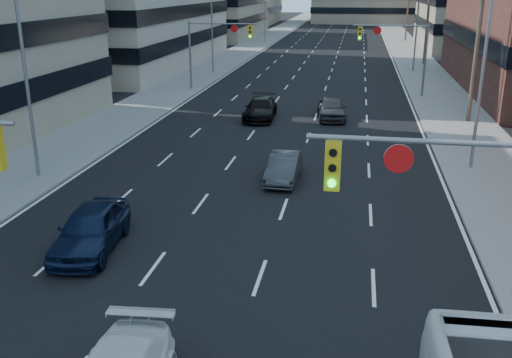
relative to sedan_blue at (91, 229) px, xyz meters
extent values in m
cube|color=black|center=(4.42, 116.98, -0.79)|extent=(18.00, 300.00, 0.02)
cube|color=slate|center=(-7.08, 116.98, -0.72)|extent=(5.00, 300.00, 0.15)
cube|color=slate|center=(15.92, 116.98, -0.72)|extent=(5.00, 300.00, 0.15)
cylinder|color=slate|center=(11.17, -5.02, 5.00)|extent=(6.50, 0.12, 0.12)
cube|color=gold|center=(8.52, -5.02, 4.35)|extent=(0.35, 0.28, 1.10)
cylinder|color=black|center=(8.52, -5.18, 4.70)|extent=(0.18, 0.06, 0.18)
cylinder|color=black|center=(8.52, -5.18, 4.35)|extent=(0.18, 0.06, 0.18)
cylinder|color=#0CE526|center=(8.52, -5.18, 4.00)|extent=(0.18, 0.06, 0.18)
cylinder|color=white|center=(9.92, -5.05, 4.60)|extent=(0.64, 0.06, 0.64)
cylinder|color=slate|center=(-5.58, 31.98, 2.20)|extent=(0.18, 0.18, 6.00)
cylinder|color=slate|center=(-2.58, 31.98, 5.00)|extent=(6.00, 0.12, 0.12)
cube|color=gold|center=(-0.18, 31.98, 4.35)|extent=(0.35, 0.28, 1.10)
cylinder|color=black|center=(-0.18, 31.82, 4.70)|extent=(0.18, 0.06, 0.18)
cylinder|color=black|center=(-0.18, 31.82, 4.35)|extent=(0.18, 0.06, 0.18)
cylinder|color=#0CE526|center=(-0.18, 31.82, 4.00)|extent=(0.18, 0.06, 0.18)
cylinder|color=white|center=(-1.58, 31.95, 4.60)|extent=(0.64, 0.06, 0.64)
cylinder|color=slate|center=(14.42, 31.98, 2.20)|extent=(0.18, 0.18, 6.00)
cylinder|color=slate|center=(11.42, 31.98, 5.00)|extent=(6.00, 0.12, 0.12)
cube|color=gold|center=(9.02, 31.98, 4.35)|extent=(0.35, 0.28, 1.10)
cylinder|color=black|center=(9.02, 31.82, 4.70)|extent=(0.18, 0.06, 0.18)
cylinder|color=black|center=(9.02, 31.82, 4.35)|extent=(0.18, 0.06, 0.18)
cylinder|color=#0CE526|center=(9.02, 31.82, 4.00)|extent=(0.18, 0.06, 0.18)
cylinder|color=white|center=(10.42, 31.95, 4.60)|extent=(0.64, 0.06, 0.64)
cylinder|color=#4C3D2D|center=(16.62, 22.98, 4.70)|extent=(0.28, 0.28, 11.00)
cylinder|color=#4C3D2D|center=(16.62, 52.98, 4.70)|extent=(0.28, 0.28, 11.00)
cylinder|color=#4C3D2D|center=(16.62, 82.98, 4.70)|extent=(0.28, 0.28, 11.00)
cylinder|color=slate|center=(-6.08, 6.98, 3.70)|extent=(0.16, 0.16, 9.00)
cylinder|color=slate|center=(-6.08, 41.98, 3.70)|extent=(0.16, 0.16, 9.00)
cylinder|color=slate|center=(-6.08, 76.98, 3.70)|extent=(0.16, 0.16, 9.00)
cylinder|color=slate|center=(14.92, 11.98, 3.70)|extent=(0.16, 0.16, 9.00)
cylinder|color=slate|center=(14.92, 46.98, 3.70)|extent=(0.16, 0.16, 9.00)
imported|color=black|center=(0.00, 0.00, 0.00)|extent=(2.40, 4.88, 1.60)
imported|color=#323234|center=(5.75, 8.71, -0.14)|extent=(1.44, 4.00, 1.31)
imported|color=black|center=(2.42, 21.67, -0.07)|extent=(2.25, 5.11, 1.46)
imported|color=#2C2D2F|center=(7.33, 22.51, -0.02)|extent=(2.34, 4.75, 1.56)
camera|label=1|loc=(8.93, -17.14, 8.14)|focal=40.00mm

